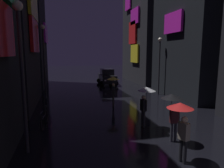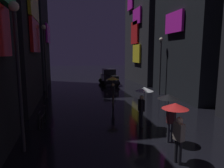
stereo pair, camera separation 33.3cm
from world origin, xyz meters
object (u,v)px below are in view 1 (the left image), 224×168
object	(u,v)px
pedestrian_far_right_yellow	(113,83)
pedestrian_midstreet_centre_black	(173,104)
pedestrian_midstreet_left_red	(181,116)
bicycle_parked_at_storefront	(44,119)
car_distant	(107,77)
streetlamp_right_far	(159,59)
streetlamp_left_far	(44,54)
streetlamp_left_near	(21,62)
pedestrian_foreground_left_clear	(146,96)

from	to	relation	value
pedestrian_far_right_yellow	pedestrian_midstreet_centre_black	bearing A→B (deg)	-81.92
pedestrian_midstreet_left_red	bicycle_parked_at_storefront	size ratio (longest dim) A/B	1.17
pedestrian_far_right_yellow	car_distant	xyz separation A→B (m)	(1.80, 10.00, -0.74)
pedestrian_midstreet_left_red	streetlamp_right_far	bearing A→B (deg)	66.54
streetlamp_left_far	pedestrian_far_right_yellow	bearing A→B (deg)	-37.36
pedestrian_midstreet_centre_black	streetlamp_left_near	size ratio (longest dim) A/B	0.38
streetlamp_left_far	pedestrian_foreground_left_clear	bearing A→B (deg)	-56.88
bicycle_parked_at_storefront	streetlamp_right_far	distance (m)	11.72
pedestrian_midstreet_centre_black	pedestrian_foreground_left_clear	world-z (taller)	same
pedestrian_far_right_yellow	pedestrian_midstreet_left_red	bearing A→B (deg)	-87.22
pedestrian_midstreet_left_red	car_distant	bearing A→B (deg)	85.49
pedestrian_foreground_left_clear	bicycle_parked_at_storefront	xyz separation A→B (m)	(-5.04, 1.41, -1.28)
pedestrian_far_right_yellow	car_distant	bearing A→B (deg)	79.81
pedestrian_midstreet_left_red	pedestrian_foreground_left_clear	world-z (taller)	same
pedestrian_far_right_yellow	streetlamp_left_far	distance (m)	6.53
streetlamp_left_far	car_distant	bearing A→B (deg)	42.90
pedestrian_midstreet_centre_black	bicycle_parked_at_storefront	bearing A→B (deg)	148.81
pedestrian_midstreet_left_red	pedestrian_midstreet_centre_black	bearing A→B (deg)	69.89
pedestrian_midstreet_centre_black	car_distant	distance (m)	16.51
pedestrian_midstreet_centre_black	pedestrian_midstreet_left_red	world-z (taller)	same
pedestrian_foreground_left_clear	streetlamp_left_far	distance (m)	10.17
pedestrian_foreground_left_clear	streetlamp_right_far	size ratio (longest dim) A/B	0.41
streetlamp_left_near	pedestrian_midstreet_centre_black	bearing A→B (deg)	-5.24
bicycle_parked_at_storefront	streetlamp_left_near	size ratio (longest dim) A/B	0.33
pedestrian_midstreet_left_red	bicycle_parked_at_storefront	xyz separation A→B (m)	(-4.90, 4.75, -1.28)
pedestrian_midstreet_centre_black	pedestrian_foreground_left_clear	bearing A→B (deg)	101.89
pedestrian_foreground_left_clear	streetlamp_left_near	size ratio (longest dim) A/B	0.38
car_distant	bicycle_parked_at_storefront	bearing A→B (deg)	-115.61
pedestrian_midstreet_left_red	car_distant	distance (m)	18.00
pedestrian_foreground_left_clear	bicycle_parked_at_storefront	world-z (taller)	pedestrian_foreground_left_clear
streetlamp_right_far	pedestrian_far_right_yellow	bearing A→B (deg)	-150.31
pedestrian_midstreet_centre_black	streetlamp_right_far	distance (m)	10.37
pedestrian_midstreet_left_red	streetlamp_right_far	world-z (taller)	streetlamp_right_far
pedestrian_midstreet_left_red	streetlamp_right_far	size ratio (longest dim) A/B	0.41
streetlamp_left_near	bicycle_parked_at_storefront	bearing A→B (deg)	81.71
pedestrian_foreground_left_clear	streetlamp_left_far	size ratio (longest dim) A/B	0.35
pedestrian_midstreet_centre_black	streetlamp_right_far	world-z (taller)	streetlamp_right_far
streetlamp_left_far	streetlamp_left_near	world-z (taller)	streetlamp_left_far
car_distant	streetlamp_left_near	xyz separation A→B (m)	(-6.72, -15.93, 2.56)
pedestrian_midstreet_left_red	car_distant	size ratio (longest dim) A/B	0.50
pedestrian_foreground_left_clear	pedestrian_far_right_yellow	bearing A→B (deg)	96.49
pedestrian_midstreet_centre_black	pedestrian_midstreet_left_red	bearing A→B (deg)	-110.11
streetlamp_right_far	pedestrian_foreground_left_clear	bearing A→B (deg)	-121.37
pedestrian_far_right_yellow	pedestrian_midstreet_left_red	world-z (taller)	same
streetlamp_right_far	streetlamp_left_near	size ratio (longest dim) A/B	0.93
bicycle_parked_at_storefront	streetlamp_left_near	bearing A→B (deg)	-98.29
pedestrian_foreground_left_clear	car_distant	size ratio (longest dim) A/B	0.50
pedestrian_far_right_yellow	bicycle_parked_at_storefront	world-z (taller)	pedestrian_far_right_yellow
bicycle_parked_at_storefront	car_distant	xyz separation A→B (m)	(6.31, 13.18, 0.54)
pedestrian_far_right_yellow	car_distant	distance (m)	10.18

